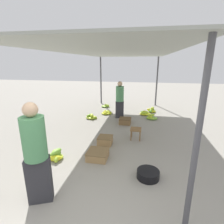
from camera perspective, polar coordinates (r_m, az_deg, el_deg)
canopy_post_front_right at (r=2.47m, az=25.79°, el=-10.32°), size 0.08×0.08×2.66m
canopy_post_back_left at (r=10.34m, az=-3.64°, el=10.18°), size 0.08×0.08×2.66m
canopy_post_back_right at (r=10.06m, az=14.44°, el=9.56°), size 0.08×0.08×2.66m
canopy_tarp at (r=6.14m, az=2.03°, el=18.93°), size 3.57×8.24×0.04m
vendor_foreground at (r=3.20m, az=-23.59°, el=-12.16°), size 0.49×0.49×1.78m
stool at (r=5.57m, az=7.78°, el=-6.04°), size 0.34×0.34×0.36m
basin_black at (r=3.98m, az=11.68°, el=-19.28°), size 0.48×0.48×0.17m
banana_pile_left_0 at (r=7.65m, az=-6.69°, el=-1.52°), size 0.51×0.44×0.22m
banana_pile_left_1 at (r=4.75m, az=-17.90°, el=-13.34°), size 0.40×0.47×0.25m
banana_pile_left_2 at (r=8.25m, az=-1.66°, el=-0.21°), size 0.52×0.49×0.17m
banana_pile_left_3 at (r=9.55m, az=-1.93°, el=2.01°), size 0.47×0.47×0.16m
banana_pile_right_0 at (r=8.80m, az=12.87°, el=0.58°), size 0.45×0.53×0.27m
banana_pile_right_1 at (r=7.70m, az=12.69°, el=-1.68°), size 0.49×0.45×0.25m
banana_pile_right_2 at (r=8.28m, az=10.70°, el=-0.37°), size 0.51×0.50×0.21m
crate_near at (r=4.57m, az=-4.68°, el=-13.71°), size 0.52×0.52×0.21m
crate_mid at (r=5.28m, az=-2.27°, el=-9.22°), size 0.42×0.42×0.24m
crate_far at (r=6.98m, az=4.29°, el=-2.92°), size 0.47×0.47×0.22m
shopper_walking_mid at (r=7.55m, az=2.55°, el=4.19°), size 0.38×0.38×1.59m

